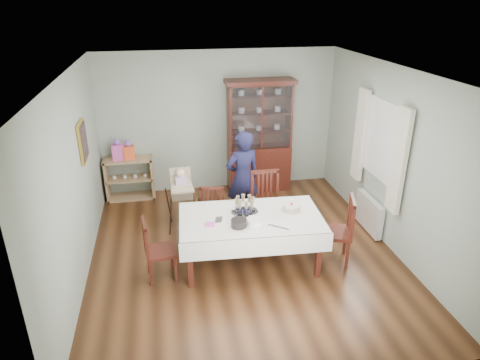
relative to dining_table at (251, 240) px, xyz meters
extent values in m
plane|color=#593319|center=(-0.05, 0.28, -0.38)|extent=(5.00, 5.00, 0.00)
plane|color=#9EAA99|center=(-0.05, 2.78, 0.97)|extent=(4.50, 0.00, 4.50)
plane|color=#9EAA99|center=(-2.30, 0.28, 0.97)|extent=(0.00, 5.00, 5.00)
plane|color=#9EAA99|center=(2.20, 0.28, 0.97)|extent=(0.00, 5.00, 5.00)
plane|color=white|center=(-0.05, 0.28, 2.32)|extent=(5.00, 5.00, 0.00)
cube|color=#4B1E12|center=(0.00, 0.00, 0.34)|extent=(1.96, 1.16, 0.06)
cube|color=silver|center=(0.00, 0.00, 0.37)|extent=(2.06, 1.26, 0.01)
cube|color=#4B1E12|center=(0.70, 2.54, 0.07)|extent=(1.20, 0.45, 0.90)
cube|color=white|center=(0.70, 2.35, 1.12)|extent=(1.12, 0.01, 1.16)
cube|color=#4B1E12|center=(0.70, 2.54, 1.76)|extent=(1.30, 0.48, 0.07)
cube|color=tan|center=(-1.80, 2.56, -0.36)|extent=(0.90, 0.38, 0.04)
cube|color=tan|center=(-1.80, 2.56, 0.02)|extent=(0.90, 0.38, 0.03)
cube|color=tan|center=(-1.80, 2.56, 0.40)|extent=(0.90, 0.38, 0.04)
cube|color=tan|center=(-2.22, 2.56, 0.02)|extent=(0.04, 0.38, 0.80)
cube|color=tan|center=(-1.38, 2.56, 0.02)|extent=(0.04, 0.38, 0.80)
cube|color=gold|center=(-2.27, 1.08, 1.27)|extent=(0.04, 0.48, 0.58)
cube|color=white|center=(2.17, 0.58, 1.17)|extent=(0.04, 1.02, 1.22)
cube|color=silver|center=(2.11, -0.04, 1.07)|extent=(0.07, 0.30, 1.55)
cube|color=silver|center=(2.11, 1.20, 1.07)|extent=(0.07, 0.30, 1.55)
cube|color=white|center=(2.11, 0.58, -0.08)|extent=(0.10, 0.80, 0.55)
cube|color=#4B1E12|center=(-0.49, 0.63, 0.02)|extent=(0.49, 0.49, 0.05)
cube|color=#4B1E12|center=(-0.45, 0.81, 0.27)|extent=(0.38, 0.13, 0.47)
cube|color=#4B1E12|center=(0.42, 0.69, 0.10)|extent=(0.48, 0.48, 0.05)
cube|color=#4B1E12|center=(0.42, 0.90, 0.40)|extent=(0.46, 0.04, 0.56)
cube|color=#4B1E12|center=(-1.27, -0.10, 0.03)|extent=(0.45, 0.45, 0.05)
cube|color=#4B1E12|center=(-1.45, -0.13, 0.27)|extent=(0.08, 0.38, 0.47)
cube|color=#4B1E12|center=(1.20, -0.15, 0.08)|extent=(0.57, 0.57, 0.05)
cube|color=#4B1E12|center=(1.40, -0.22, 0.36)|extent=(0.17, 0.43, 0.54)
imported|color=#161632|center=(0.13, 1.26, 0.42)|extent=(0.66, 0.52, 1.61)
cube|color=tan|center=(-0.89, 1.28, 0.27)|extent=(0.35, 0.31, 0.24)
cube|color=tan|center=(-0.89, 1.28, 0.47)|extent=(0.34, 0.07, 0.28)
cube|color=tan|center=(-0.89, 1.28, 0.35)|extent=(0.37, 0.17, 0.03)
cube|color=#C2A7CB|center=(-0.89, 1.28, 0.43)|extent=(0.18, 0.15, 0.18)
sphere|color=beige|center=(-0.89, 1.28, 0.57)|extent=(0.15, 0.15, 0.15)
cylinder|color=silver|center=(-0.06, 0.13, 0.38)|extent=(0.38, 0.38, 0.01)
torus|color=silver|center=(-0.06, 0.13, 0.39)|extent=(0.39, 0.39, 0.01)
cylinder|color=white|center=(0.60, 0.05, 0.38)|extent=(0.29, 0.29, 0.02)
cylinder|color=brown|center=(0.60, 0.05, 0.44)|extent=(0.25, 0.25, 0.09)
cylinder|color=silver|center=(0.60, 0.05, 0.48)|extent=(0.25, 0.25, 0.01)
cylinder|color=#F24C4C|center=(0.60, 0.05, 0.53)|extent=(0.01, 0.01, 0.07)
sphere|color=yellow|center=(0.60, 0.05, 0.57)|extent=(0.02, 0.02, 0.02)
cylinder|color=black|center=(-0.22, -0.23, 0.43)|extent=(0.27, 0.27, 0.10)
cylinder|color=white|center=(0.01, -0.23, 0.42)|extent=(0.23, 0.23, 0.10)
cube|color=#E454AE|center=(-0.59, -0.13, 0.38)|extent=(0.13, 0.13, 0.02)
cube|color=silver|center=(0.30, -0.36, 0.38)|extent=(0.26, 0.21, 0.01)
cube|color=#E454AE|center=(-1.95, 2.54, 0.56)|extent=(0.22, 0.15, 0.29)
sphere|color=#E533B2|center=(-1.95, 2.54, 0.75)|extent=(0.12, 0.12, 0.12)
cube|color=#F95627|center=(-1.76, 2.54, 0.54)|extent=(0.22, 0.17, 0.25)
sphere|color=#E533B2|center=(-1.76, 2.54, 0.72)|extent=(0.12, 0.12, 0.12)
camera|label=1|loc=(-1.12, -5.13, 3.23)|focal=32.00mm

